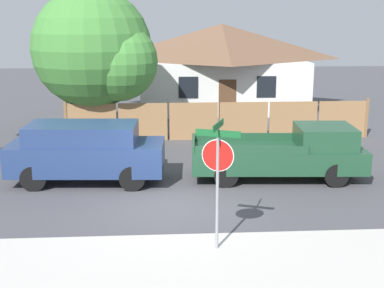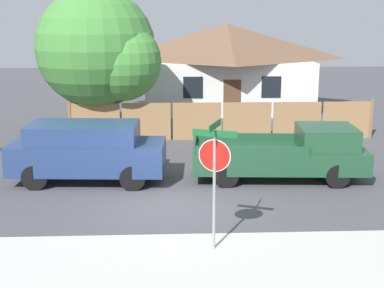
{
  "view_description": "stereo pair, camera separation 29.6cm",
  "coord_description": "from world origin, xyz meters",
  "px_view_note": "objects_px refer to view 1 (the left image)",
  "views": [
    {
      "loc": [
        -0.28,
        -14.24,
        5.29
      ],
      "look_at": [
        0.69,
        0.81,
        1.6
      ],
      "focal_mm": 50.0,
      "sensor_mm": 36.0,
      "label": 1
    },
    {
      "loc": [
        0.02,
        -14.26,
        5.29
      ],
      "look_at": [
        0.69,
        0.81,
        1.6
      ],
      "focal_mm": 50.0,
      "sensor_mm": 36.0,
      "label": 2
    }
  ],
  "objects_px": {
    "red_suv": "(86,151)",
    "stop_sign": "(218,164)",
    "oak_tree": "(97,51)",
    "house": "(221,65)",
    "orange_pickup": "(286,153)"
  },
  "relations": [
    {
      "from": "house",
      "to": "oak_tree",
      "type": "height_order",
      "value": "oak_tree"
    },
    {
      "from": "red_suv",
      "to": "stop_sign",
      "type": "distance_m",
      "value": 6.43
    },
    {
      "from": "house",
      "to": "stop_sign",
      "type": "distance_m",
      "value": 18.75
    },
    {
      "from": "oak_tree",
      "to": "red_suv",
      "type": "bearing_deg",
      "value": -87.99
    },
    {
      "from": "house",
      "to": "oak_tree",
      "type": "bearing_deg",
      "value": -132.13
    },
    {
      "from": "red_suv",
      "to": "stop_sign",
      "type": "relative_size",
      "value": 1.67
    },
    {
      "from": "oak_tree",
      "to": "house",
      "type": "bearing_deg",
      "value": 47.87
    },
    {
      "from": "stop_sign",
      "to": "oak_tree",
      "type": "bearing_deg",
      "value": 128.57
    },
    {
      "from": "house",
      "to": "red_suv",
      "type": "bearing_deg",
      "value": -113.75
    },
    {
      "from": "oak_tree",
      "to": "orange_pickup",
      "type": "distance_m",
      "value": 9.85
    },
    {
      "from": "house",
      "to": "orange_pickup",
      "type": "relative_size",
      "value": 1.71
    },
    {
      "from": "house",
      "to": "stop_sign",
      "type": "xyz_separation_m",
      "value": [
        -2.27,
        -18.61,
        -0.43
      ]
    },
    {
      "from": "orange_pickup",
      "to": "stop_sign",
      "type": "bearing_deg",
      "value": -115.05
    },
    {
      "from": "red_suv",
      "to": "stop_sign",
      "type": "height_order",
      "value": "stop_sign"
    },
    {
      "from": "orange_pickup",
      "to": "stop_sign",
      "type": "height_order",
      "value": "stop_sign"
    }
  ]
}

